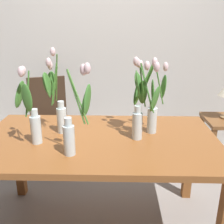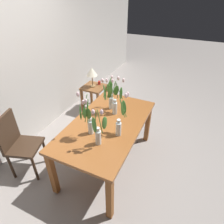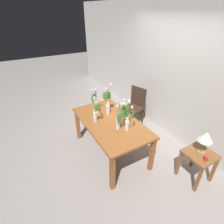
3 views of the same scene
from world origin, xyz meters
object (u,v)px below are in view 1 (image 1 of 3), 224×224
object	(u,v)px
tulip_vase_2	(143,110)
tulip_vase_1	(57,103)
dining_table	(99,150)
tulip_vase_3	(148,101)
dining_chair	(49,116)
tulip_vase_4	(32,117)
tulip_vase_0	(74,125)

from	to	relation	value
tulip_vase_2	tulip_vase_1	bearing A→B (deg)	170.68
tulip_vase_1	tulip_vase_2	size ratio (longest dim) A/B	1.08
dining_table	tulip_vase_1	xyz separation A→B (m)	(-0.30, 0.10, 0.31)
tulip_vase_3	dining_chair	world-z (taller)	tulip_vase_3
tulip_vase_4	dining_chair	bearing A→B (deg)	100.78
tulip_vase_3	tulip_vase_4	size ratio (longest dim) A/B	1.05
tulip_vase_0	tulip_vase_4	world-z (taller)	tulip_vase_0
tulip_vase_4	tulip_vase_1	bearing A→B (deg)	60.62
tulip_vase_2	dining_chair	world-z (taller)	tulip_vase_2
tulip_vase_1	tulip_vase_3	bearing A→B (deg)	2.26
tulip_vase_1	dining_chair	bearing A→B (deg)	109.33
tulip_vase_0	tulip_vase_2	size ratio (longest dim) A/B	1.01
dining_table	tulip_vase_3	bearing A→B (deg)	20.60
tulip_vase_4	dining_chair	xyz separation A→B (m)	(-0.21, 1.13, -0.40)
tulip_vase_2	tulip_vase_4	size ratio (longest dim) A/B	1.07
tulip_vase_4	dining_chair	world-z (taller)	tulip_vase_4
tulip_vase_1	tulip_vase_2	world-z (taller)	tulip_vase_1
dining_table	tulip_vase_2	distance (m)	0.41
dining_table	tulip_vase_3	xyz separation A→B (m)	(0.34, 0.13, 0.32)
dining_table	tulip_vase_2	size ratio (longest dim) A/B	2.97
tulip_vase_0	tulip_vase_2	xyz separation A→B (m)	(0.41, 0.24, 0.02)
tulip_vase_3	tulip_vase_4	xyz separation A→B (m)	(-0.74, -0.22, -0.05)
dining_table	tulip_vase_4	distance (m)	0.50
tulip_vase_1	tulip_vase_4	bearing A→B (deg)	-119.38
tulip_vase_0	tulip_vase_4	bearing A→B (deg)	153.75
dining_table	dining_chair	world-z (taller)	dining_chair
tulip_vase_0	dining_chair	world-z (taller)	tulip_vase_0
dining_table	tulip_vase_0	xyz separation A→B (m)	(-0.12, -0.24, 0.28)
dining_table	tulip_vase_1	bearing A→B (deg)	161.07
tulip_vase_0	tulip_vase_1	xyz separation A→B (m)	(-0.18, 0.34, 0.03)
tulip_vase_0	tulip_vase_1	world-z (taller)	tulip_vase_1
tulip_vase_1	tulip_vase_2	bearing A→B (deg)	-9.32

